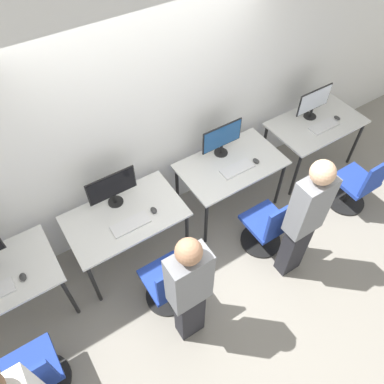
% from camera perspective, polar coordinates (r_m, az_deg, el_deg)
% --- Properties ---
extents(ground_plane, '(20.00, 20.00, 0.00)m').
position_cam_1_polar(ground_plane, '(4.49, 1.02, -8.68)').
color(ground_plane, gray).
extents(wall_back, '(12.00, 0.05, 2.80)m').
position_cam_1_polar(wall_back, '(3.92, -5.71, 11.31)').
color(wall_back, silver).
rests_on(wall_back, ground_plane).
extents(mouse_far_left, '(0.06, 0.09, 0.03)m').
position_cam_1_polar(mouse_far_left, '(3.76, -24.37, -11.72)').
color(mouse_far_left, '#333333').
rests_on(mouse_far_left, desk_far_left).
extents(office_chair_far_left, '(0.48, 0.48, 0.88)m').
position_cam_1_polar(office_chair_far_left, '(3.83, -22.71, -24.49)').
color(office_chair_far_left, black).
rests_on(office_chair_far_left, ground_plane).
extents(desk_left, '(1.20, 0.72, 0.76)m').
position_cam_1_polar(desk_left, '(3.95, -10.08, -4.22)').
color(desk_left, silver).
rests_on(desk_left, ground_plane).
extents(monitor_left, '(0.52, 0.16, 0.41)m').
position_cam_1_polar(monitor_left, '(3.83, -12.07, 0.64)').
color(monitor_left, black).
rests_on(monitor_left, desk_left).
extents(keyboard_left, '(0.39, 0.16, 0.02)m').
position_cam_1_polar(keyboard_left, '(3.79, -9.34, -4.87)').
color(keyboard_left, silver).
rests_on(keyboard_left, desk_left).
extents(mouse_left, '(0.06, 0.09, 0.03)m').
position_cam_1_polar(mouse_left, '(3.86, -5.85, -2.78)').
color(mouse_left, '#333333').
rests_on(mouse_left, desk_left).
extents(office_chair_left, '(0.48, 0.48, 0.88)m').
position_cam_1_polar(office_chair_left, '(3.88, -3.52, -13.88)').
color(office_chair_left, black).
rests_on(office_chair_left, ground_plane).
extents(person_left, '(0.36, 0.21, 1.60)m').
position_cam_1_polar(person_left, '(3.28, -0.43, -14.70)').
color(person_left, '#232328').
rests_on(person_left, ground_plane).
extents(desk_right, '(1.20, 0.72, 0.76)m').
position_cam_1_polar(desk_right, '(4.38, 5.95, 3.60)').
color(desk_right, silver).
rests_on(desk_right, ground_plane).
extents(monitor_right, '(0.52, 0.16, 0.41)m').
position_cam_1_polar(monitor_right, '(4.28, 4.60, 8.19)').
color(monitor_right, black).
rests_on(monitor_right, desk_right).
extents(keyboard_right, '(0.39, 0.16, 0.02)m').
position_cam_1_polar(keyboard_right, '(4.26, 6.89, 3.56)').
color(keyboard_right, silver).
rests_on(keyboard_right, desk_right).
extents(mouse_right, '(0.06, 0.09, 0.03)m').
position_cam_1_polar(mouse_right, '(4.37, 9.75, 4.70)').
color(mouse_right, '#333333').
rests_on(mouse_right, desk_right).
extents(office_chair_right, '(0.48, 0.48, 0.88)m').
position_cam_1_polar(office_chair_right, '(4.31, 11.46, -5.32)').
color(office_chair_right, black).
rests_on(office_chair_right, ground_plane).
extents(person_right, '(0.36, 0.22, 1.68)m').
position_cam_1_polar(person_right, '(3.75, 16.80, -3.91)').
color(person_right, '#232328').
rests_on(person_right, ground_plane).
extents(desk_far_right, '(1.20, 0.72, 0.76)m').
position_cam_1_polar(desk_far_right, '(5.15, 18.30, 9.40)').
color(desk_far_right, silver).
rests_on(desk_far_right, ground_plane).
extents(monitor_far_right, '(0.52, 0.16, 0.41)m').
position_cam_1_polar(monitor_far_right, '(5.03, 18.10, 12.95)').
color(monitor_far_right, black).
rests_on(monitor_far_right, desk_far_right).
extents(keyboard_far_right, '(0.39, 0.16, 0.02)m').
position_cam_1_polar(keyboard_far_right, '(5.04, 19.44, 9.42)').
color(keyboard_far_right, silver).
rests_on(keyboard_far_right, desk_far_right).
extents(mouse_far_right, '(0.06, 0.09, 0.03)m').
position_cam_1_polar(mouse_far_right, '(5.23, 21.24, 10.49)').
color(mouse_far_right, '#333333').
rests_on(mouse_far_right, desk_far_right).
extents(office_chair_far_right, '(0.48, 0.48, 0.88)m').
position_cam_1_polar(office_chair_far_right, '(5.03, 23.84, 0.78)').
color(office_chair_far_right, black).
rests_on(office_chair_far_right, ground_plane).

